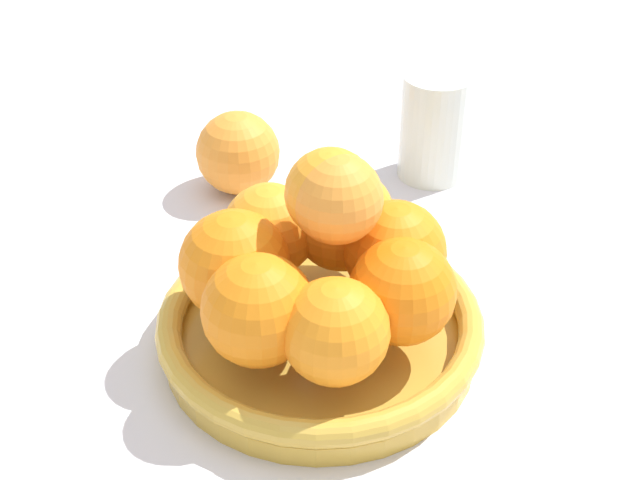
% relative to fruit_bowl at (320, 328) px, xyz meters
% --- Properties ---
extents(ground_plane, '(4.00, 4.00, 0.00)m').
position_rel_fruit_bowl_xyz_m(ground_plane, '(0.00, 0.00, -0.02)').
color(ground_plane, silver).
extents(fruit_bowl, '(0.25, 0.25, 0.04)m').
position_rel_fruit_bowl_xyz_m(fruit_bowl, '(0.00, 0.00, 0.00)').
color(fruit_bowl, gold).
rests_on(fruit_bowl, ground_plane).
extents(orange_pile, '(0.20, 0.20, 0.13)m').
position_rel_fruit_bowl_xyz_m(orange_pile, '(0.00, -0.00, 0.07)').
color(orange_pile, orange).
rests_on(orange_pile, fruit_bowl).
extents(stray_orange, '(0.08, 0.08, 0.08)m').
position_rel_fruit_bowl_xyz_m(stray_orange, '(0.24, -0.01, 0.02)').
color(stray_orange, orange).
rests_on(stray_orange, ground_plane).
extents(drinking_glass, '(0.07, 0.07, 0.11)m').
position_rel_fruit_bowl_xyz_m(drinking_glass, '(0.20, -0.20, 0.03)').
color(drinking_glass, silver).
rests_on(drinking_glass, ground_plane).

